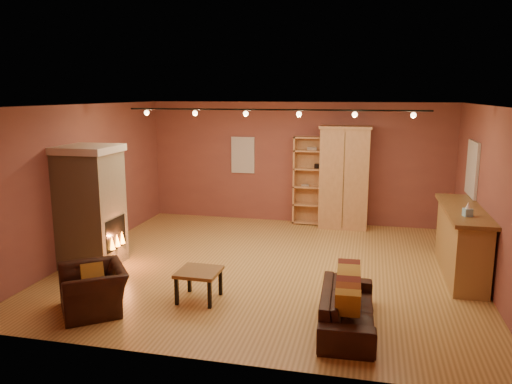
% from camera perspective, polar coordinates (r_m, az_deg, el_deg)
% --- Properties ---
extents(floor, '(7.00, 7.00, 0.00)m').
position_cam_1_polar(floor, '(8.88, 1.48, -8.49)').
color(floor, '#A67A3B').
rests_on(floor, ground).
extents(ceiling, '(7.00, 7.00, 0.00)m').
position_cam_1_polar(ceiling, '(8.36, 1.58, 9.89)').
color(ceiling, brown).
rests_on(ceiling, back_wall).
extents(back_wall, '(7.00, 0.02, 2.80)m').
position_cam_1_polar(back_wall, '(11.67, 4.72, 3.34)').
color(back_wall, brown).
rests_on(back_wall, floor).
extents(left_wall, '(0.02, 6.50, 2.80)m').
position_cam_1_polar(left_wall, '(9.81, -18.93, 1.26)').
color(left_wall, brown).
rests_on(left_wall, floor).
extents(right_wall, '(0.02, 6.50, 2.80)m').
position_cam_1_polar(right_wall, '(8.55, 25.19, -0.60)').
color(right_wall, brown).
rests_on(right_wall, floor).
extents(fireplace, '(1.01, 0.98, 2.12)m').
position_cam_1_polar(fireplace, '(9.14, -18.32, -1.57)').
color(fireplace, tan).
rests_on(fireplace, floor).
extents(back_window, '(0.56, 0.04, 0.86)m').
position_cam_1_polar(back_window, '(11.89, -1.51, 4.24)').
color(back_window, beige).
rests_on(back_window, back_wall).
extents(bookcase, '(0.83, 0.32, 2.03)m').
position_cam_1_polar(bookcase, '(11.57, 6.39, 1.40)').
color(bookcase, tan).
rests_on(bookcase, floor).
extents(armoire, '(1.13, 0.64, 2.29)m').
position_cam_1_polar(armoire, '(11.31, 10.06, 1.68)').
color(armoire, tan).
rests_on(armoire, floor).
extents(bar_counter, '(0.63, 2.38, 1.14)m').
position_cam_1_polar(bar_counter, '(9.01, 22.43, -5.19)').
color(bar_counter, tan).
rests_on(bar_counter, floor).
extents(tissue_box, '(0.14, 0.14, 0.21)m').
position_cam_1_polar(tissue_box, '(8.30, 23.05, -1.96)').
color(tissue_box, '#81B7CE').
rests_on(tissue_box, bar_counter).
extents(right_window, '(0.05, 0.90, 1.00)m').
position_cam_1_polar(right_window, '(9.85, 23.49, 2.45)').
color(right_window, beige).
rests_on(right_window, right_wall).
extents(loveseat, '(0.57, 1.75, 0.74)m').
position_cam_1_polar(loveseat, '(6.71, 10.45, -12.05)').
color(loveseat, black).
rests_on(loveseat, floor).
extents(armchair, '(1.09, 1.15, 0.84)m').
position_cam_1_polar(armchair, '(7.38, -18.13, -9.73)').
color(armchair, black).
rests_on(armchair, floor).
extents(coffee_table, '(0.61, 0.61, 0.45)m').
position_cam_1_polar(coffee_table, '(7.44, -6.55, -9.36)').
color(coffee_table, brown).
rests_on(coffee_table, floor).
extents(track_rail, '(5.20, 0.09, 0.13)m').
position_cam_1_polar(track_rail, '(8.56, 1.85, 9.16)').
color(track_rail, black).
rests_on(track_rail, ceiling).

